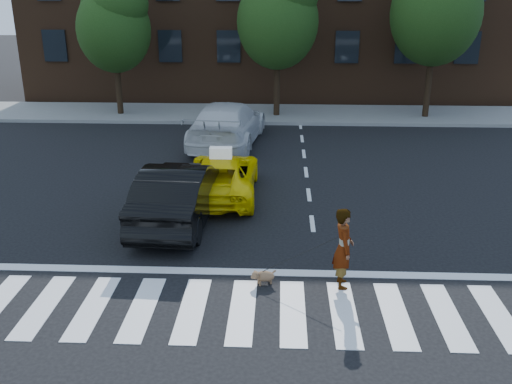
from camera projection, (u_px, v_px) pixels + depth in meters
ground at (242, 311)px, 11.28m from camera, size 120.00×120.00×0.00m
crosswalk at (242, 311)px, 11.28m from camera, size 13.00×2.40×0.01m
stop_line at (247, 272)px, 12.78m from camera, size 12.00×0.30×0.01m
sidewalk_far at (266, 114)px, 27.65m from camera, size 30.00×4.00×0.15m
tree_left at (114, 21)px, 25.94m from camera, size 3.39×3.38×6.50m
tree_mid at (279, 11)px, 25.49m from camera, size 3.69×3.69×7.10m
tree_right at (438, 2)px, 25.06m from camera, size 4.00×4.00×7.70m
taxi at (222, 176)px, 17.18m from camera, size 2.09×4.47×1.24m
black_sedan at (179, 193)px, 15.28m from camera, size 1.93×4.95×1.61m
white_suv at (227, 124)px, 22.43m from camera, size 3.03×6.13×1.71m
woman at (343, 248)px, 11.92m from camera, size 0.46×0.67×1.78m
dog at (263, 276)px, 12.21m from camera, size 0.56×0.37×0.33m
taxi_sign at (221, 153)px, 16.72m from camera, size 0.65×0.29×0.32m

